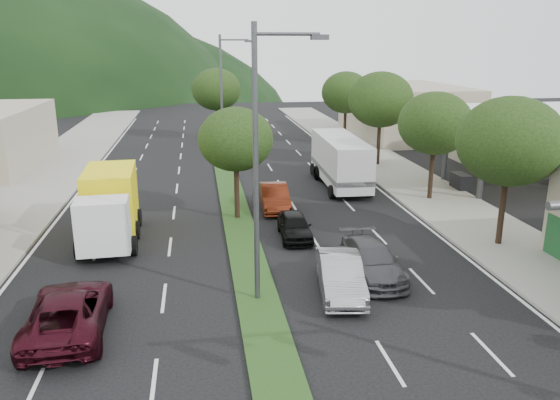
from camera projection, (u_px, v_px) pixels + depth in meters
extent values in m
cube|color=gray|center=(407.00, 180.00, 38.46)|extent=(5.00, 90.00, 0.15)
cube|color=gray|center=(26.00, 194.00, 34.78)|extent=(6.00, 90.00, 0.15)
cube|color=#1E3E16|center=(227.00, 176.00, 39.51)|extent=(1.60, 56.00, 0.12)
cube|color=silver|center=(525.00, 113.00, 35.19)|extent=(12.00, 8.00, 0.50)
cube|color=yellow|center=(524.00, 118.00, 35.28)|extent=(12.20, 8.20, 0.50)
cylinder|color=#47494C|center=(482.00, 164.00, 32.98)|extent=(0.36, 0.36, 4.60)
cylinder|color=#47494C|center=(446.00, 149.00, 37.73)|extent=(0.36, 0.36, 4.60)
cylinder|color=#47494C|center=(552.00, 146.00, 38.88)|extent=(0.36, 0.36, 4.60)
cube|color=black|center=(461.00, 182.00, 35.84)|extent=(0.80, 1.60, 1.10)
cube|color=#B1A68D|center=(405.00, 111.00, 56.83)|extent=(10.00, 16.00, 5.20)
cylinder|color=black|center=(503.00, 205.00, 25.48)|extent=(0.28, 0.28, 3.81)
ellipsoid|color=black|center=(510.00, 141.00, 24.66)|extent=(4.80, 4.80, 4.08)
cylinder|color=black|center=(432.00, 170.00, 33.12)|extent=(0.28, 0.28, 3.58)
ellipsoid|color=black|center=(435.00, 123.00, 32.34)|extent=(4.40, 4.40, 3.74)
cylinder|color=black|center=(379.00, 139.00, 42.58)|extent=(0.28, 0.28, 3.92)
ellipsoid|color=black|center=(381.00, 100.00, 41.73)|extent=(5.00, 5.00, 4.25)
cylinder|color=black|center=(345.00, 123.00, 52.11)|extent=(0.28, 0.28, 3.70)
ellipsoid|color=black|center=(346.00, 92.00, 51.31)|extent=(4.60, 4.60, 3.91)
cylinder|color=black|center=(237.00, 188.00, 29.53)|extent=(0.28, 0.28, 3.36)
ellipsoid|color=black|center=(236.00, 139.00, 28.80)|extent=(4.00, 4.00, 3.40)
cylinder|color=black|center=(217.00, 120.00, 54.18)|extent=(0.28, 0.28, 3.81)
ellipsoid|color=black|center=(216.00, 89.00, 53.35)|extent=(4.80, 4.80, 4.08)
cylinder|color=#47494C|center=(256.00, 171.00, 19.14)|extent=(0.20, 0.20, 10.00)
cylinder|color=#47494C|center=(287.00, 34.00, 18.03)|extent=(2.20, 0.12, 0.12)
cube|color=#47494C|center=(320.00, 37.00, 18.22)|extent=(0.60, 0.25, 0.18)
cylinder|color=#47494C|center=(222.00, 101.00, 42.90)|extent=(0.20, 0.20, 10.00)
cylinder|color=#47494C|center=(234.00, 40.00, 41.79)|extent=(2.20, 0.12, 0.12)
cube|color=#47494C|center=(249.00, 41.00, 41.98)|extent=(0.60, 0.25, 0.18)
imported|color=gray|center=(340.00, 275.00, 20.92)|extent=(2.14, 4.66, 1.48)
imported|color=#330B14|center=(68.00, 312.00, 18.07)|extent=(2.71, 5.46, 1.49)
imported|color=black|center=(295.00, 226.00, 26.94)|extent=(1.64, 3.77, 1.27)
imported|color=#46464B|center=(372.00, 260.00, 22.50)|extent=(2.01, 4.84, 1.40)
imported|color=#541D0E|center=(274.00, 197.00, 31.62)|extent=(1.68, 4.48, 1.46)
imported|color=black|center=(340.00, 175.00, 37.13)|extent=(2.88, 5.23, 1.39)
cube|color=white|center=(103.00, 226.00, 23.82)|extent=(2.32, 1.74, 2.36)
cube|color=#FFEA0D|center=(111.00, 200.00, 27.37)|extent=(2.56, 4.41, 3.18)
cube|color=black|center=(112.00, 229.00, 26.95)|extent=(2.33, 6.04, 0.31)
cylinder|color=black|center=(133.00, 246.00, 24.77)|extent=(0.35, 0.94, 0.92)
cylinder|color=black|center=(79.00, 249.00, 24.33)|extent=(0.35, 0.94, 0.92)
cylinder|color=black|center=(136.00, 230.00, 26.88)|extent=(0.35, 0.94, 0.92)
cylinder|color=black|center=(86.00, 233.00, 26.44)|extent=(0.35, 0.94, 0.92)
cylinder|color=black|center=(138.00, 218.00, 28.79)|extent=(0.35, 0.94, 0.92)
cylinder|color=black|center=(91.00, 220.00, 28.35)|extent=(0.35, 0.94, 0.92)
cube|color=silver|center=(340.00, 159.00, 36.60)|extent=(2.63, 8.64, 2.86)
cube|color=#5B5B60|center=(340.00, 169.00, 36.80)|extent=(2.69, 8.64, 0.33)
cylinder|color=black|center=(313.00, 169.00, 40.13)|extent=(0.36, 0.87, 0.86)
cylinder|color=black|center=(345.00, 168.00, 40.41)|extent=(0.36, 0.87, 0.86)
cylinder|color=black|center=(316.00, 172.00, 39.15)|extent=(0.36, 0.87, 0.86)
cylinder|color=black|center=(348.00, 171.00, 39.43)|extent=(0.36, 0.87, 0.86)
cylinder|color=black|center=(332.00, 192.00, 33.91)|extent=(0.36, 0.87, 0.86)
cylinder|color=black|center=(369.00, 191.00, 34.19)|extent=(0.36, 0.87, 0.86)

